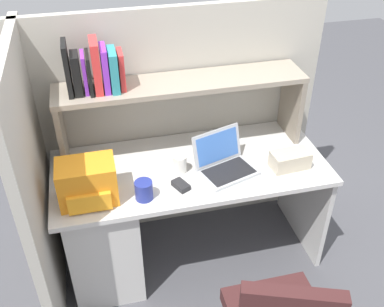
{
  "coord_description": "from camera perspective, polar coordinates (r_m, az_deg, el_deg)",
  "views": [
    {
      "loc": [
        -0.48,
        -2.05,
        2.3
      ],
      "look_at": [
        0.0,
        -0.05,
        0.85
      ],
      "focal_mm": 41.96,
      "sensor_mm": 36.0,
      "label": 1
    }
  ],
  "objects": [
    {
      "name": "cubicle_partition_left",
      "position": [
        2.54,
        -19.02,
        -3.99
      ],
      "size": [
        0.05,
        1.06,
        1.55
      ],
      "primitive_type": "cube",
      "color": "#B2ADA0",
      "rests_on": "ground_plane"
    },
    {
      "name": "overhead_hutch",
      "position": [
        2.6,
        -1.31,
        7.28
      ],
      "size": [
        1.44,
        0.28,
        0.45
      ],
      "color": "gray",
      "rests_on": "desk"
    },
    {
      "name": "backpack",
      "position": [
        2.38,
        -13.16,
        -3.66
      ],
      "size": [
        0.3,
        0.23,
        0.23
      ],
      "color": "orange",
      "rests_on": "desk"
    },
    {
      "name": "ground_plane",
      "position": [
        3.12,
        -0.22,
        -12.33
      ],
      "size": [
        8.0,
        8.0,
        0.0
      ],
      "primitive_type": "plane",
      "color": "#4C4C51"
    },
    {
      "name": "paper_cup",
      "position": [
        2.55,
        -1.55,
        -1.34
      ],
      "size": [
        0.08,
        0.08,
        0.11
      ],
      "primitive_type": "cylinder",
      "color": "white",
      "rests_on": "desk"
    },
    {
      "name": "reference_books_on_shelf",
      "position": [
        2.46,
        -12.24,
        10.4
      ],
      "size": [
        0.3,
        0.18,
        0.28
      ],
      "color": "black",
      "rests_on": "overhead_hutch"
    },
    {
      "name": "laptop",
      "position": [
        2.57,
        4.08,
        -1.15
      ],
      "size": [
        0.37,
        0.34,
        0.22
      ],
      "color": "#B7BABF",
      "rests_on": "desk"
    },
    {
      "name": "computer_mouse",
      "position": [
        2.46,
        -1.44,
        -4.06
      ],
      "size": [
        0.1,
        0.12,
        0.03
      ],
      "primitive_type": "cube",
      "rotation": [
        0.0,
        0.0,
        0.43
      ],
      "color": "#262628",
      "rests_on": "desk"
    },
    {
      "name": "desk",
      "position": [
        2.79,
        -8.11,
        -8.0
      ],
      "size": [
        1.6,
        0.7,
        0.73
      ],
      "color": "silver",
      "rests_on": "ground_plane"
    },
    {
      "name": "cubicle_partition_rear",
      "position": [
        2.91,
        -2.0,
        3.54
      ],
      "size": [
        1.84,
        0.05,
        1.55
      ],
      "primitive_type": "cube",
      "color": "#B2ADA0",
      "rests_on": "ground_plane"
    },
    {
      "name": "snack_canister",
      "position": [
        2.38,
        -6.14,
        -4.66
      ],
      "size": [
        0.1,
        0.1,
        0.11
      ],
      "primitive_type": "cylinder",
      "color": "navy",
      "rests_on": "desk"
    },
    {
      "name": "tissue_box",
      "position": [
        2.65,
        12.36,
        -0.81
      ],
      "size": [
        0.23,
        0.14,
        0.1
      ],
      "primitive_type": "cube",
      "rotation": [
        0.0,
        0.0,
        0.08
      ],
      "color": "#BFB299",
      "rests_on": "desk"
    }
  ]
}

